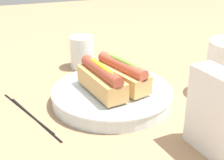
% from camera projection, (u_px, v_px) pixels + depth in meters
% --- Properties ---
extents(ground_plane, '(2.40, 2.40, 0.00)m').
position_uv_depth(ground_plane, '(108.00, 104.00, 0.75)').
color(ground_plane, '#9E7A56').
extents(serving_bowl, '(0.27, 0.27, 0.03)m').
position_uv_depth(serving_bowl, '(112.00, 94.00, 0.75)').
color(serving_bowl, silver).
rests_on(serving_bowl, ground_plane).
extents(hotdog_front, '(0.16, 0.08, 0.06)m').
position_uv_depth(hotdog_front, '(102.00, 80.00, 0.72)').
color(hotdog_front, tan).
rests_on(hotdog_front, serving_bowl).
extents(hotdog_back, '(0.16, 0.09, 0.06)m').
position_uv_depth(hotdog_back, '(122.00, 74.00, 0.75)').
color(hotdog_back, tan).
rests_on(hotdog_back, serving_bowl).
extents(water_glass, '(0.07, 0.07, 0.09)m').
position_uv_depth(water_glass, '(82.00, 54.00, 0.94)').
color(water_glass, white).
rests_on(water_glass, ground_plane).
extents(napkin_box, '(0.12, 0.06, 0.15)m').
position_uv_depth(napkin_box, '(217.00, 114.00, 0.56)').
color(napkin_box, white).
rests_on(napkin_box, ground_plane).
extents(chopstick_near, '(0.21, 0.08, 0.01)m').
position_uv_depth(chopstick_near, '(35.00, 118.00, 0.69)').
color(chopstick_near, black).
rests_on(chopstick_near, ground_plane).
extents(chopstick_far, '(0.21, 0.09, 0.01)m').
position_uv_depth(chopstick_far, '(27.00, 112.00, 0.71)').
color(chopstick_far, black).
rests_on(chopstick_far, ground_plane).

